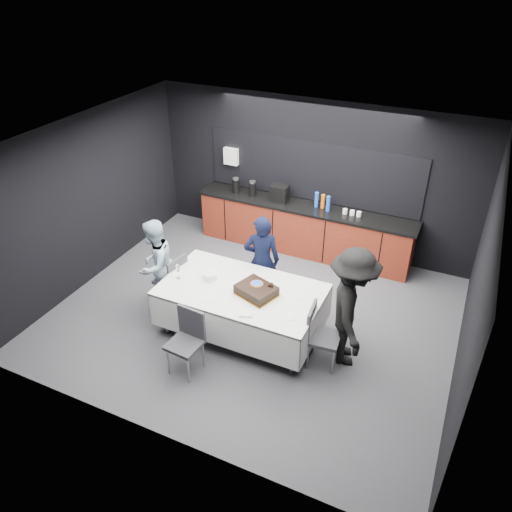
{
  "coord_description": "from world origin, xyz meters",
  "views": [
    {
      "loc": [
        2.64,
        -5.58,
        4.96
      ],
      "look_at": [
        0.0,
        0.1,
        1.05
      ],
      "focal_mm": 35.0,
      "sensor_mm": 36.0,
      "label": 1
    }
  ],
  "objects": [
    {
      "name": "ground",
      "position": [
        0.0,
        0.0,
        0.0
      ],
      "size": [
        6.0,
        6.0,
        0.0
      ],
      "primitive_type": "plane",
      "color": "#45464B",
      "rests_on": "ground"
    },
    {
      "name": "kitchenette",
      "position": [
        -0.02,
        2.22,
        0.54
      ],
      "size": [
        4.1,
        0.64,
        2.05
      ],
      "color": "maroon",
      "rests_on": "ground"
    },
    {
      "name": "loose_plate_right_b",
      "position": [
        0.87,
        -0.7,
        0.78
      ],
      "size": [
        0.18,
        0.18,
        0.01
      ],
      "primitive_type": "cylinder",
      "color": "white",
      "rests_on": "party_table"
    },
    {
      "name": "person_center",
      "position": [
        -0.04,
        0.41,
        0.78
      ],
      "size": [
        0.67,
        0.56,
        1.55
      ],
      "primitive_type": "imported",
      "rotation": [
        0.0,
        0.0,
        3.54
      ],
      "color": "black",
      "rests_on": "ground"
    },
    {
      "name": "loose_plate_far",
      "position": [
        0.13,
        0.04,
        0.78
      ],
      "size": [
        0.18,
        0.18,
        0.01
      ],
      "primitive_type": "cylinder",
      "color": "white",
      "rests_on": "party_table"
    },
    {
      "name": "loose_plate_near",
      "position": [
        -0.32,
        -0.78,
        0.78
      ],
      "size": [
        0.19,
        0.19,
        0.01
      ],
      "primitive_type": "cylinder",
      "color": "white",
      "rests_on": "party_table"
    },
    {
      "name": "chair_left",
      "position": [
        -1.25,
        -0.28,
        0.53
      ],
      "size": [
        0.49,
        0.49,
        0.92
      ],
      "color": "#323237",
      "rests_on": "ground"
    },
    {
      "name": "cake_assembly",
      "position": [
        0.25,
        -0.43,
        0.85
      ],
      "size": [
        0.67,
        0.61,
        0.17
      ],
      "color": "gold",
      "rests_on": "party_table"
    },
    {
      "name": "fork_pile",
      "position": [
        0.33,
        -0.91,
        0.79
      ],
      "size": [
        0.2,
        0.17,
        0.03
      ],
      "primitive_type": "cube",
      "rotation": [
        0.0,
        0.0,
        0.36
      ],
      "color": "white",
      "rests_on": "party_table"
    },
    {
      "name": "champagne_flute",
      "position": [
        -0.97,
        -0.55,
        0.94
      ],
      "size": [
        0.06,
        0.06,
        0.22
      ],
      "color": "white",
      "rests_on": "party_table"
    },
    {
      "name": "person_right",
      "position": [
        1.58,
        -0.3,
        0.88
      ],
      "size": [
        1.01,
        1.3,
        1.77
      ],
      "primitive_type": "imported",
      "rotation": [
        0.0,
        0.0,
        1.92
      ],
      "color": "black",
      "rests_on": "ground"
    },
    {
      "name": "plate_stack",
      "position": [
        -0.54,
        -0.36,
        0.83
      ],
      "size": [
        0.21,
        0.21,
        0.1
      ],
      "primitive_type": "cylinder",
      "color": "white",
      "rests_on": "party_table"
    },
    {
      "name": "person_left",
      "position": [
        -1.52,
        -0.35,
        0.75
      ],
      "size": [
        0.58,
        0.73,
        1.49
      ],
      "primitive_type": "imported",
      "rotation": [
        0.0,
        0.0,
        -1.55
      ],
      "color": "#9DB6C5",
      "rests_on": "ground"
    },
    {
      "name": "party_table",
      "position": [
        0.0,
        -0.4,
        0.64
      ],
      "size": [
        2.32,
        1.32,
        0.78
      ],
      "color": "#99999E",
      "rests_on": "ground"
    },
    {
      "name": "loose_plate_right_a",
      "position": [
        0.8,
        -0.2,
        0.78
      ],
      "size": [
        0.22,
        0.22,
        0.01
      ],
      "primitive_type": "cylinder",
      "color": "white",
      "rests_on": "party_table"
    },
    {
      "name": "chair_right",
      "position": [
        1.23,
        -0.55,
        0.53
      ],
      "size": [
        0.46,
        0.46,
        0.92
      ],
      "color": "#323237",
      "rests_on": "ground"
    },
    {
      "name": "room_shell",
      "position": [
        0.0,
        0.0,
        1.86
      ],
      "size": [
        6.04,
        5.04,
        2.82
      ],
      "color": "white",
      "rests_on": "ground"
    },
    {
      "name": "chair_near",
      "position": [
        -0.32,
        -1.37,
        0.53
      ],
      "size": [
        0.45,
        0.45,
        0.92
      ],
      "color": "#323237",
      "rests_on": "ground"
    }
  ]
}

